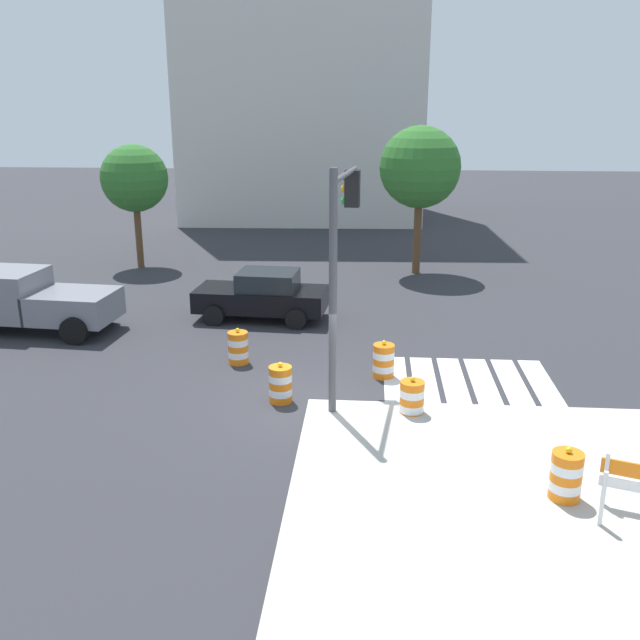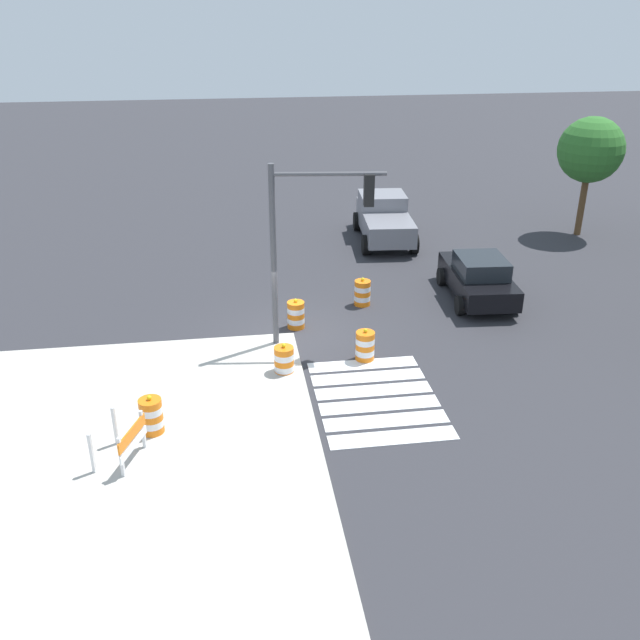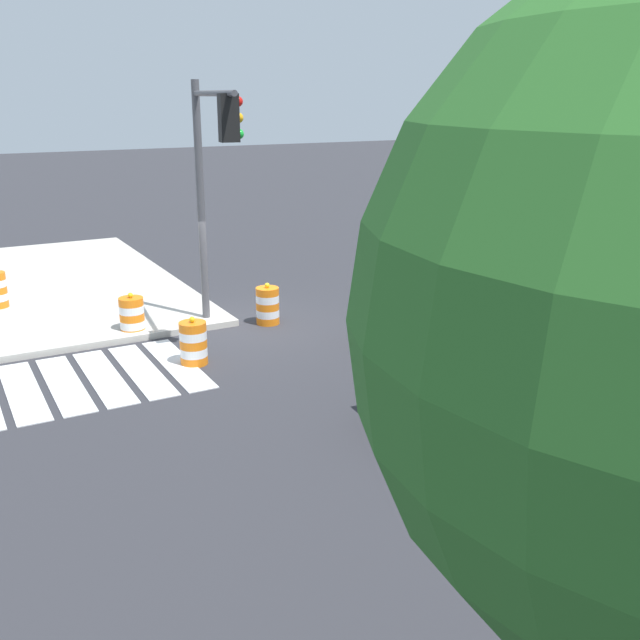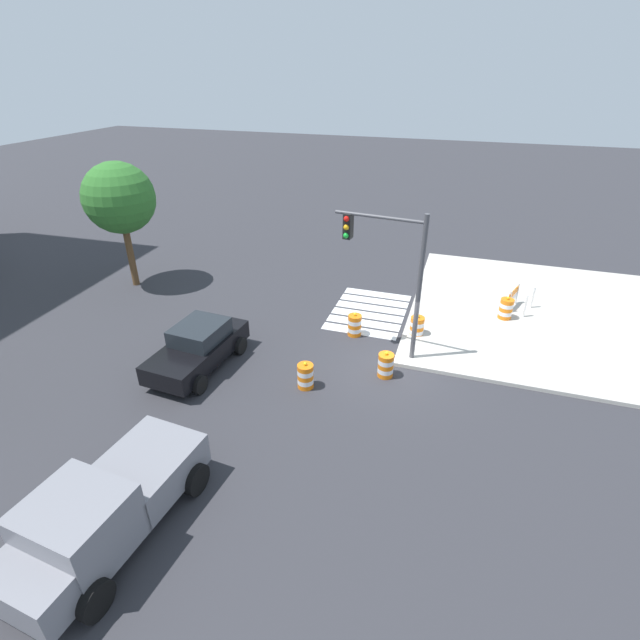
# 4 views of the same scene
# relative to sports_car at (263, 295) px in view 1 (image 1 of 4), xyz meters

# --- Properties ---
(ground_plane) EXTENTS (120.00, 120.00, 0.00)m
(ground_plane) POSITION_rel_sports_car_xyz_m (2.14, -6.83, -0.81)
(ground_plane) COLOR #2D2D33
(crosswalk_stripes) EXTENTS (4.35, 3.20, 0.02)m
(crosswalk_stripes) POSITION_rel_sports_car_xyz_m (6.14, -5.03, -0.80)
(crosswalk_stripes) COLOR silver
(crosswalk_stripes) RESTS_ON ground
(sports_car) EXTENTS (4.42, 2.38, 1.63)m
(sports_car) POSITION_rel_sports_car_xyz_m (0.00, 0.00, 0.00)
(sports_car) COLOR black
(sports_car) RESTS_ON ground
(pickup_truck) EXTENTS (5.29, 2.68, 1.92)m
(pickup_truck) POSITION_rel_sports_car_xyz_m (-7.17, -1.77, 0.16)
(pickup_truck) COLOR slate
(pickup_truck) RESTS_ON ground
(traffic_barrel_near_corner) EXTENTS (0.56, 0.56, 1.02)m
(traffic_barrel_near_corner) POSITION_rel_sports_car_xyz_m (1.45, -6.67, -0.36)
(traffic_barrel_near_corner) COLOR orange
(traffic_barrel_near_corner) RESTS_ON ground
(traffic_barrel_crosswalk_end) EXTENTS (0.56, 0.56, 1.02)m
(traffic_barrel_crosswalk_end) POSITION_rel_sports_car_xyz_m (3.94, -4.90, -0.36)
(traffic_barrel_crosswalk_end) COLOR orange
(traffic_barrel_crosswalk_end) RESTS_ON ground
(traffic_barrel_median_near) EXTENTS (0.56, 0.56, 1.02)m
(traffic_barrel_median_near) POSITION_rel_sports_car_xyz_m (4.56, -7.36, -0.36)
(traffic_barrel_median_near) COLOR orange
(traffic_barrel_median_near) RESTS_ON ground
(traffic_barrel_median_far) EXTENTS (0.56, 0.56, 1.02)m
(traffic_barrel_median_far) POSITION_rel_sports_car_xyz_m (-0.06, -4.16, -0.36)
(traffic_barrel_median_far) COLOR orange
(traffic_barrel_median_far) RESTS_ON ground
(traffic_barrel_on_sidewalk) EXTENTS (0.56, 0.56, 1.02)m
(traffic_barrel_on_sidewalk) POSITION_rel_sports_car_xyz_m (7.11, -10.82, -0.21)
(traffic_barrel_on_sidewalk) COLOR orange
(traffic_barrel_on_sidewalk) RESTS_ON sidewalk_corner
(construction_barricade) EXTENTS (1.42, 1.15, 1.00)m
(construction_barricade) POSITION_rel_sports_car_xyz_m (8.20, -11.29, -0.09)
(construction_barricade) COLOR silver
(construction_barricade) RESTS_ON sidewalk_corner
(traffic_light_pole) EXTENTS (0.60, 3.28, 5.50)m
(traffic_light_pole) POSITION_rel_sports_car_xyz_m (2.86, -6.30, 3.10)
(traffic_light_pole) COLOR #4C4C51
(traffic_light_pole) RESTS_ON sidewalk_corner
(street_tree_streetside_near) EXTENTS (2.83, 2.83, 5.25)m
(street_tree_streetside_near) POSITION_rel_sports_car_xyz_m (-6.52, 7.20, 2.99)
(street_tree_streetside_near) COLOR brown
(street_tree_streetside_near) RESTS_ON ground
(street_tree_streetside_mid) EXTENTS (3.30, 3.30, 6.05)m
(street_tree_streetside_mid) POSITION_rel_sports_car_xyz_m (5.46, 6.92, 3.56)
(street_tree_streetside_mid) COLOR brown
(street_tree_streetside_mid) RESTS_ON ground
(office_building_far) EXTENTS (14.40, 10.57, 20.25)m
(office_building_far) POSITION_rel_sports_car_xyz_m (-0.78, 22.25, 9.31)
(office_building_far) COLOR beige
(office_building_far) RESTS_ON ground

